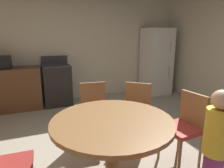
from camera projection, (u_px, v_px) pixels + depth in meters
The scene contains 9 objects.
ground_plane at pixel (125, 161), 2.40m from camera, with size 14.00×14.00×0.00m, color #A89E89.
wall_back at pixel (75, 45), 4.74m from camera, with size 5.87×0.12×2.70m, color beige.
oven_range at pixel (57, 84), 4.40m from camera, with size 0.60×0.60×1.10m.
refrigerator at pixel (156, 62), 5.21m from camera, with size 0.68×0.68×1.76m.
dining_table at pixel (112, 135), 1.83m from camera, with size 1.16×1.16×0.76m.
chair_northeast at pixel (136, 109), 2.76m from camera, with size 0.56×0.56×0.87m.
chair_east at pixel (185, 124), 2.30m from camera, with size 0.44×0.44×0.87m.
chair_north at pixel (94, 109), 2.79m from camera, with size 0.44×0.44×0.87m.
person_child at pixel (216, 145), 1.69m from camera, with size 0.30×0.30×1.09m.
Camera 1 is at (-0.93, -1.89, 1.50)m, focal length 30.56 mm.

